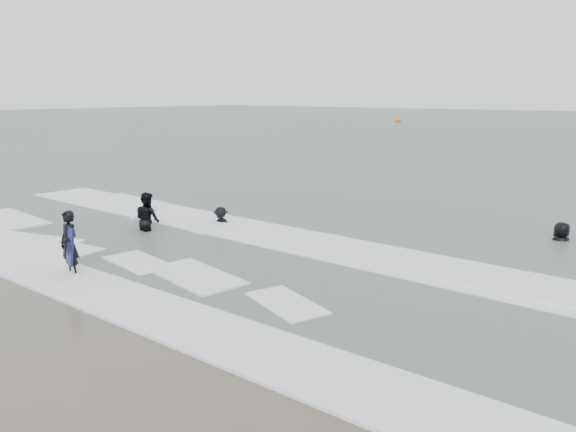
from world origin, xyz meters
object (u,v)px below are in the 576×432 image
Objects in this scene: surfer_centre at (72,275)px; surfer_wading at (148,231)px; surfer_breaker at (221,224)px; surfer_right_far at (561,242)px; buoy at (398,120)px.

surfer_wading is (-2.37, 4.23, 0.00)m from surfer_centre.
surfer_breaker is 0.83× the size of surfer_right_far.
surfer_centre is at bearing -67.42° from buoy.
surfer_right_far reaches higher than surfer_breaker.
surfer_centre is 0.90× the size of surfer_wading.
surfer_wading is at bearing 118.78° from surfer_centre.
surfer_wading reaches higher than surfer_breaker.
surfer_wading reaches higher than surfer_centre.
surfer_right_far is at bearing 51.95° from surfer_centre.
surfer_centre is 4.84m from surfer_wading.
buoy is (-40.96, 64.96, 0.42)m from surfer_right_far.
buoy is (-31.90, 76.72, 0.42)m from surfer_centre.
surfer_right_far reaches higher than surfer_centre.
surfer_breaker is (-1.18, 6.56, 0.00)m from surfer_centre.
surfer_breaker is at bearing 99.76° from surfer_centre.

